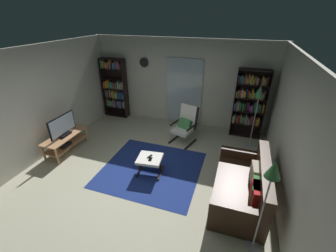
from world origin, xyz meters
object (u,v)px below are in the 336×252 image
object	(u,v)px
bookshelf_near_sofa	(249,102)
wall_clock	(144,63)
lounge_armchair	(185,123)
leather_sofa	(244,187)
ottoman	(150,160)
floor_lamp_by_shelf	(259,98)
tv_remote	(150,156)
floor_lamp_by_sofa	(271,181)
cell_phone	(150,159)
bookshelf_near_tv	(115,88)
tv_stand	(65,141)
television	(62,127)

from	to	relation	value
bookshelf_near_sofa	wall_clock	world-z (taller)	wall_clock
lounge_armchair	leather_sofa	bearing A→B (deg)	-48.24
ottoman	floor_lamp_by_shelf	world-z (taller)	floor_lamp_by_shelf
tv_remote	floor_lamp_by_sofa	bearing A→B (deg)	-9.61
floor_lamp_by_sofa	leather_sofa	bearing A→B (deg)	101.93
floor_lamp_by_sofa	floor_lamp_by_shelf	size ratio (longest dim) A/B	0.97
leather_sofa	floor_lamp_by_shelf	bearing A→B (deg)	86.45
cell_phone	bookshelf_near_tv	bearing A→B (deg)	123.41
bookshelf_near_tv	floor_lamp_by_shelf	xyz separation A→B (m)	(4.40, -0.62, 0.38)
leather_sofa	floor_lamp_by_sofa	world-z (taller)	floor_lamp_by_sofa
bookshelf_near_tv	lounge_armchair	bearing A→B (deg)	-19.14
bookshelf_near_tv	leather_sofa	distance (m)	5.11
bookshelf_near_sofa	tv_remote	world-z (taller)	bookshelf_near_sofa
tv_stand	cell_phone	xyz separation A→B (m)	(2.42, -0.16, 0.11)
bookshelf_near_tv	wall_clock	distance (m)	1.35
leather_sofa	cell_phone	distance (m)	1.95
bookshelf_near_tv	ottoman	distance (m)	3.47
ottoman	bookshelf_near_sofa	bearing A→B (deg)	51.81
tv_stand	ottoman	distance (m)	2.38
tv_stand	bookshelf_near_tv	bearing A→B (deg)	87.84
leather_sofa	floor_lamp_by_sofa	distance (m)	1.39
bookshelf_near_tv	floor_lamp_by_sofa	world-z (taller)	bookshelf_near_tv
bookshelf_near_tv	tv_remote	size ratio (longest dim) A/B	13.49
television	leather_sofa	distance (m)	4.39
ottoman	floor_lamp_by_sofa	xyz separation A→B (m)	(2.18, -1.13, 0.99)
bookshelf_near_tv	leather_sofa	size ratio (longest dim) A/B	1.10
floor_lamp_by_sofa	wall_clock	xyz separation A→B (m)	(-3.44, 3.80, 0.53)
leather_sofa	bookshelf_near_sofa	bearing A→B (deg)	90.79
television	wall_clock	xyz separation A→B (m)	(1.12, 2.55, 1.14)
floor_lamp_by_shelf	leather_sofa	bearing A→B (deg)	-93.55
tv_stand	floor_lamp_by_sofa	world-z (taller)	floor_lamp_by_sofa
tv_stand	bookshelf_near_tv	size ratio (longest dim) A/B	0.61
television	bookshelf_near_sofa	size ratio (longest dim) A/B	0.43
ottoman	cell_phone	distance (m)	0.10
leather_sofa	tv_remote	xyz separation A→B (m)	(-1.99, 0.22, 0.10)
television	cell_phone	xyz separation A→B (m)	(2.41, -0.18, -0.30)
lounge_armchair	tv_remote	size ratio (longest dim) A/B	7.10
tv_remote	floor_lamp_by_shelf	size ratio (longest dim) A/B	0.09
floor_lamp_by_shelf	bookshelf_near_tv	bearing A→B (deg)	171.96
television	wall_clock	bearing A→B (deg)	66.25
ottoman	tv_stand	bearing A→B (deg)	177.37
bookshelf_near_sofa	tv_stand	bearing A→B (deg)	-151.31
floor_lamp_by_sofa	tv_stand	bearing A→B (deg)	164.80
floor_lamp_by_shelf	wall_clock	xyz separation A→B (m)	(-3.37, 0.76, 0.48)
bookshelf_near_tv	leather_sofa	xyz separation A→B (m)	(4.27, -2.72, -0.67)
bookshelf_near_tv	floor_lamp_by_shelf	size ratio (longest dim) A/B	1.16
television	floor_lamp_by_sofa	size ratio (longest dim) A/B	0.50
lounge_armchair	floor_lamp_by_sofa	bearing A→B (deg)	-56.62
television	bookshelf_near_sofa	world-z (taller)	bookshelf_near_sofa
leather_sofa	floor_lamp_by_shelf	xyz separation A→B (m)	(0.13, 2.10, 1.05)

